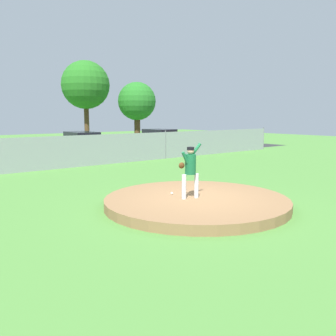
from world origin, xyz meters
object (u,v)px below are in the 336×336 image
Objects in this scene: pitcher_youth at (190,167)px; baseball at (172,193)px; parked_car_charcoal at (82,144)px; traffic_cone_orange at (120,152)px; parked_car_burgundy at (159,141)px.

pitcher_youth is 22.12× the size of baseball.
parked_car_charcoal is 8.76× the size of traffic_cone_orange.
baseball is 0.13× the size of traffic_cone_orange.
baseball is at bearing -114.87° from traffic_cone_orange.
parked_car_burgundy is (9.85, 14.23, -0.42)m from pitcher_youth.
traffic_cone_orange is (2.19, -1.29, -0.53)m from parked_car_charcoal.
baseball is (-0.07, 0.75, -0.90)m from pitcher_youth.
parked_car_burgundy is (9.93, 13.49, 0.48)m from baseball.
traffic_cone_orange is at bearing -166.69° from parked_car_burgundy.
parked_car_burgundy reaches higher than traffic_cone_orange.
pitcher_youth is 0.38× the size of parked_car_burgundy.
parked_car_charcoal is (3.60, 13.80, 0.48)m from baseball.
pitcher_youth is at bearing -84.33° from baseball.
parked_car_charcoal reaches higher than baseball.
pitcher_youth is 0.34× the size of parked_car_charcoal.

